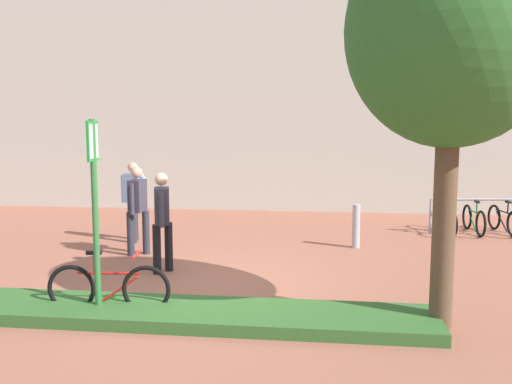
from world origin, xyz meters
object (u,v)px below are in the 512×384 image
object	(u,v)px
tree_sidewalk	(452,32)
parking_sign_post	(94,190)
bike_at_sign	(109,288)
person_suited_dark	(138,205)
person_shirt_blue	(134,196)
bike_rack_cluster	(474,219)
person_suited_navy	(162,216)
bollard_steel	(356,226)

from	to	relation	value
tree_sidewalk	parking_sign_post	bearing A→B (deg)	-178.48
bike_at_sign	person_suited_dark	world-z (taller)	person_suited_dark
parking_sign_post	person_shirt_blue	xyz separation A→B (m)	(-1.13, 4.62, -0.71)
person_shirt_blue	person_suited_dark	size ratio (longest dim) A/B	1.00
bike_rack_cluster	person_shirt_blue	xyz separation A→B (m)	(-7.56, -1.79, 0.63)
bike_rack_cluster	person_suited_navy	distance (m)	7.52
bike_rack_cluster	bollard_steel	distance (m)	3.37
bike_at_sign	person_shirt_blue	world-z (taller)	person_shirt_blue
tree_sidewalk	bike_at_sign	world-z (taller)	tree_sidewalk
tree_sidewalk	bike_at_sign	size ratio (longest dim) A/B	2.99
person_suited_dark	bike_at_sign	bearing A→B (deg)	-77.67
person_suited_dark	tree_sidewalk	bearing A→B (deg)	-33.17
tree_sidewalk	person_suited_navy	world-z (taller)	tree_sidewalk
tree_sidewalk	person_suited_dark	world-z (taller)	tree_sidewalk
bike_rack_cluster	person_shirt_blue	world-z (taller)	person_shirt_blue
bollard_steel	person_shirt_blue	size ratio (longest dim) A/B	0.52
bike_at_sign	bike_rack_cluster	bearing A→B (deg)	44.67
bike_at_sign	parking_sign_post	bearing A→B (deg)	-124.94
tree_sidewalk	parking_sign_post	size ratio (longest dim) A/B	1.93
person_suited_dark	person_suited_navy	bearing A→B (deg)	-54.69
bike_at_sign	tree_sidewalk	bearing A→B (deg)	-0.25
person_shirt_blue	person_suited_navy	bearing A→B (deg)	-60.56
person_shirt_blue	person_suited_navy	world-z (taller)	same
person_shirt_blue	bike_at_sign	bearing A→B (deg)	-74.73
tree_sidewalk	person_suited_dark	xyz separation A→B (m)	(-5.04, 3.30, -2.63)
person_suited_navy	person_suited_dark	distance (m)	1.47
tree_sidewalk	bollard_steel	bearing A→B (deg)	100.22
bike_at_sign	person_shirt_blue	distance (m)	4.69
bike_at_sign	person_suited_dark	bearing A→B (deg)	102.33
bike_at_sign	person_suited_dark	distance (m)	3.41
person_shirt_blue	parking_sign_post	bearing A→B (deg)	-76.27
parking_sign_post	person_suited_dark	size ratio (longest dim) A/B	1.51
bike_at_sign	person_shirt_blue	xyz separation A→B (m)	(-1.22, 4.48, 0.63)
bike_rack_cluster	person_suited_dark	size ratio (longest dim) A/B	1.22
person_suited_navy	tree_sidewalk	bearing A→B (deg)	-26.58
parking_sign_post	person_suited_navy	distance (m)	2.34
bike_rack_cluster	bollard_steel	bearing A→B (deg)	-146.58
person_shirt_blue	person_suited_dark	xyz separation A→B (m)	(0.51, -1.20, 0.00)
bike_at_sign	person_suited_navy	xyz separation A→B (m)	(0.13, 2.08, 0.63)
person_suited_dark	parking_sign_post	bearing A→B (deg)	-79.68
parking_sign_post	bike_rack_cluster	xyz separation A→B (m)	(6.44, 6.40, -1.34)
bike_at_sign	person_suited_navy	world-z (taller)	person_suited_navy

